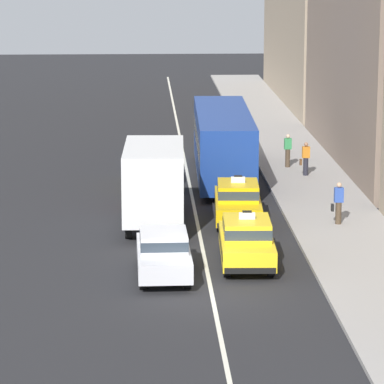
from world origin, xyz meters
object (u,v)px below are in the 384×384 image
(box_truck_left_second, at_px, (154,180))
(taxi_right_second, at_px, (238,201))
(taxi_left_third, at_px, (155,167))
(pedestrian_by_storefront, at_px, (288,150))
(taxi_right_nearest, at_px, (247,240))
(pedestrian_mid_block, at_px, (338,203))
(pedestrian_near_crosswalk, at_px, (306,159))
(bus_right_third, at_px, (223,141))
(sedan_left_nearest, at_px, (164,252))

(box_truck_left_second, bearing_deg, taxi_right_second, -0.33)
(taxi_left_third, xyz_separation_m, pedestrian_by_storefront, (6.62, 3.49, 0.10))
(taxi_right_nearest, bearing_deg, taxi_left_third, 102.91)
(pedestrian_mid_block, bearing_deg, pedestrian_near_crosswalk, 89.58)
(taxi_right_second, xyz_separation_m, pedestrian_mid_block, (3.89, -0.99, 0.11))
(taxi_right_second, bearing_deg, bus_right_third, 89.84)
(taxi_right_second, height_order, pedestrian_near_crosswalk, taxi_right_second)
(taxi_right_nearest, relative_size, pedestrian_mid_block, 2.76)
(taxi_left_third, bearing_deg, pedestrian_by_storefront, 27.84)
(taxi_right_second, bearing_deg, pedestrian_mid_block, -14.29)
(sedan_left_nearest, height_order, bus_right_third, bus_right_third)
(pedestrian_near_crosswalk, bearing_deg, taxi_right_nearest, -105.83)
(sedan_left_nearest, distance_m, pedestrian_near_crosswalk, 17.51)
(pedestrian_mid_block, bearing_deg, taxi_left_third, 131.19)
(box_truck_left_second, xyz_separation_m, pedestrian_by_storefront, (6.70, 10.64, -0.80))
(sedan_left_nearest, distance_m, taxi_right_second, 8.06)
(pedestrian_near_crosswalk, bearing_deg, pedestrian_by_storefront, 105.85)
(taxi_right_nearest, bearing_deg, pedestrian_near_crosswalk, 74.17)
(taxi_left_third, bearing_deg, pedestrian_near_crosswalk, 11.15)
(sedan_left_nearest, distance_m, pedestrian_mid_block, 9.52)
(bus_right_third, bearing_deg, taxi_right_nearest, -90.89)
(sedan_left_nearest, bearing_deg, pedestrian_by_storefront, 70.25)
(taxi_right_nearest, height_order, pedestrian_mid_block, taxi_right_nearest)
(taxi_left_third, bearing_deg, pedestrian_mid_block, -48.81)
(box_truck_left_second, relative_size, taxi_left_third, 1.54)
(sedan_left_nearest, height_order, pedestrian_by_storefront, pedestrian_by_storefront)
(pedestrian_by_storefront, bearing_deg, sedan_left_nearest, -109.75)
(taxi_right_nearest, relative_size, pedestrian_near_crosswalk, 2.89)
(taxi_right_second, bearing_deg, sedan_left_nearest, -112.81)
(bus_right_third, distance_m, pedestrian_near_crosswalk, 4.03)
(sedan_left_nearest, bearing_deg, taxi_right_second, 67.19)
(pedestrian_mid_block, bearing_deg, taxi_right_nearest, -128.67)
(taxi_right_second, relative_size, bus_right_third, 0.41)
(taxi_right_nearest, height_order, taxi_right_second, same)
(taxi_right_second, relative_size, pedestrian_mid_block, 2.78)
(taxi_right_nearest, distance_m, pedestrian_mid_block, 6.55)
(taxi_right_second, height_order, bus_right_third, bus_right_third)
(box_truck_left_second, xyz_separation_m, pedestrian_near_crosswalk, (7.29, 8.56, -0.83))
(pedestrian_mid_block, distance_m, pedestrian_by_storefront, 11.66)
(taxi_left_third, relative_size, pedestrian_mid_block, 2.74)
(sedan_left_nearest, distance_m, taxi_right_nearest, 3.20)
(box_truck_left_second, bearing_deg, sedan_left_nearest, -88.38)
(sedan_left_nearest, distance_m, bus_right_third, 16.45)
(pedestrian_mid_block, bearing_deg, bus_right_third, 111.75)
(box_truck_left_second, distance_m, pedestrian_mid_block, 7.34)
(taxi_left_third, xyz_separation_m, taxi_right_nearest, (3.04, -13.27, 0.00))
(taxi_right_second, bearing_deg, pedestrian_near_crosswalk, 65.24)
(taxi_right_nearest, height_order, pedestrian_near_crosswalk, taxi_right_nearest)
(taxi_right_second, distance_m, pedestrian_by_storefront, 11.18)
(sedan_left_nearest, bearing_deg, taxi_right_nearest, 24.35)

